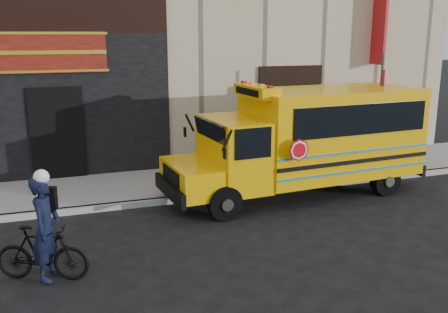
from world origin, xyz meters
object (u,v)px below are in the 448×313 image
object	(u,v)px
school_bus	(310,137)
cyclist	(46,231)
sign_pole	(379,113)
bicycle	(42,253)

from	to	relation	value
school_bus	cyclist	bearing A→B (deg)	-155.92
sign_pole	bicycle	xyz separation A→B (m)	(-9.00, -3.24, -1.50)
sign_pole	bicycle	bearing A→B (deg)	-160.20
sign_pole	bicycle	distance (m)	9.68
school_bus	sign_pole	world-z (taller)	sign_pole
bicycle	cyclist	world-z (taller)	cyclist
school_bus	sign_pole	xyz separation A→B (m)	(2.37, 0.38, 0.48)
sign_pole	cyclist	bearing A→B (deg)	-159.68
bicycle	cyclist	xyz separation A→B (m)	(0.10, -0.06, 0.42)
school_bus	cyclist	xyz separation A→B (m)	(-6.53, -2.92, -0.60)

